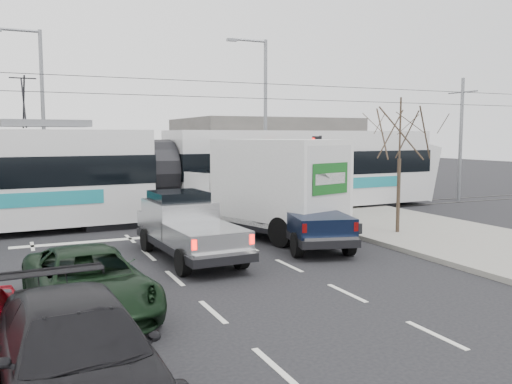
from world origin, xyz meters
name	(u,v)px	position (x,y,z in m)	size (l,w,h in m)	color
ground	(234,272)	(0.00, 0.00, 0.00)	(120.00, 120.00, 0.00)	black
sidewalk_right	(477,243)	(9.00, 0.00, 0.07)	(6.00, 60.00, 0.15)	gray
rails	(151,220)	(0.00, 10.00, 0.01)	(60.00, 1.60, 0.03)	#33302D
building_right	(263,152)	(12.00, 24.00, 2.50)	(12.00, 10.00, 5.00)	slate
bare_tree	(400,134)	(7.60, 2.50, 3.79)	(2.40, 2.40, 5.00)	#47382B
traffic_signal	(318,159)	(6.47, 6.50, 2.74)	(0.44, 0.44, 3.60)	black
street_lamp_near	(262,111)	(7.31, 14.00, 5.11)	(2.38, 0.25, 9.00)	slate
street_lamp_far	(39,108)	(-4.19, 16.00, 5.11)	(2.38, 0.25, 9.00)	slate
catenary	(149,133)	(0.00, 10.00, 3.88)	(60.00, 0.20, 7.00)	black
tram	(157,174)	(0.20, 9.44, 2.10)	(29.17, 4.83, 5.93)	silver
silver_pickup	(186,226)	(-0.68, 2.29, 0.99)	(2.21, 5.57, 1.99)	black
box_truck	(267,188)	(3.14, 4.59, 1.79)	(4.55, 7.64, 3.61)	black
navy_pickup	(307,215)	(3.70, 2.48, 1.03)	(2.96, 5.24, 2.09)	black
green_car	(88,282)	(-4.12, -1.95, 0.68)	(2.24, 4.87, 1.35)	black
dark_car	(77,355)	(-4.77, -6.05, 0.74)	(2.07, 5.10, 1.48)	black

